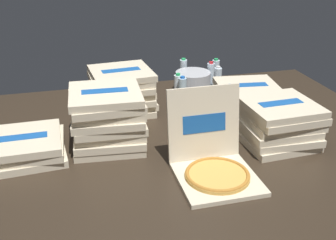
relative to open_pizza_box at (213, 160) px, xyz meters
The scene contains 14 objects.
ground_plane 0.41m from the open_pizza_box, 118.72° to the left, with size 3.20×2.40×0.02m, color #2D2319.
open_pizza_box is the anchor object (origin of this frame).
pizza_stack_left_mid 0.87m from the open_pizza_box, 53.41° to the left, with size 0.47×0.48×0.22m.
pizza_stack_left_far 0.71m from the open_pizza_box, 135.35° to the left, with size 0.47×0.48×0.36m.
pizza_stack_center_far 0.58m from the open_pizza_box, 26.25° to the left, with size 0.46×0.44×0.27m.
pizza_stack_center_near 1.06m from the open_pizza_box, 108.80° to the left, with size 0.48×0.46×0.31m.
pizza_stack_right_near 1.09m from the open_pizza_box, 155.23° to the left, with size 0.45×0.45×0.14m.
ice_bucket 1.27m from the open_pizza_box, 77.14° to the left, with size 0.29×0.29×0.16m, color #B7BABF.
water_bottle_0 1.48m from the open_pizza_box, 79.65° to the left, with size 0.06×0.06×0.22m.
water_bottle_1 1.08m from the open_pizza_box, 84.20° to the left, with size 0.06×0.06×0.22m.
water_bottle_2 1.38m from the open_pizza_box, 70.60° to the left, with size 0.06×0.06×0.22m.
water_bottle_3 1.26m from the open_pizza_box, 68.08° to the left, with size 0.06×0.06×0.22m.
water_bottle_4 1.48m from the open_pizza_box, 68.93° to the left, with size 0.06×0.06×0.22m.
water_bottle_5 1.01m from the open_pizza_box, 82.99° to the left, with size 0.06×0.06×0.22m.
Camera 1 is at (-0.54, -2.16, 1.22)m, focal length 44.37 mm.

